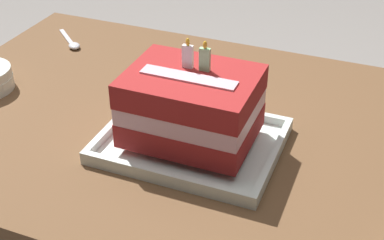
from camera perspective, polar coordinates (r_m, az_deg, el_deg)
The scene contains 4 objects.
dining_table at distance 1.09m, azimuth 0.06°, elevation -5.16°, with size 1.10×0.73×0.73m.
foil_tray at distance 0.96m, azimuth -0.07°, elevation -2.39°, with size 0.31×0.24×0.02m.
birthday_cake at distance 0.92m, azimuth -0.07°, elevation 1.52°, with size 0.22×0.17×0.17m.
serving_spoon_near_tray at distance 1.34m, azimuth -12.39°, elevation 7.78°, with size 0.11×0.10×0.01m.
Camera 1 is at (0.32, -0.79, 1.30)m, focal length 50.93 mm.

